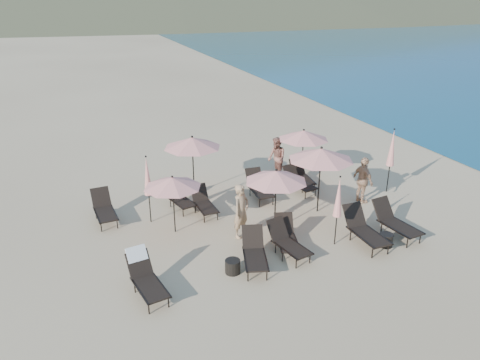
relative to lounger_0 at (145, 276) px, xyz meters
name	(u,v)px	position (x,y,z in m)	size (l,w,h in m)	color
ground	(317,246)	(5.49, 0.51, -0.52)	(800.00, 800.00, 0.00)	#D6BA8C
lounger_0	(145,276)	(0.00, 0.00, 0.00)	(0.92, 1.82, 1.08)	black
lounger_1	(254,252)	(3.22, 0.19, -0.06)	(1.09, 1.80, 0.97)	black
lounger_2	(286,236)	(4.52, 0.74, -0.09)	(1.02, 1.70, 0.92)	black
lounger_3	(287,242)	(4.39, 0.40, -0.08)	(0.93, 1.73, 0.94)	black
lounger_4	(364,229)	(6.98, 0.16, -0.02)	(0.73, 1.86, 1.07)	black
lounger_5	(395,221)	(8.24, 0.27, -0.03)	(0.92, 1.89, 1.04)	black
lounger_6	(104,208)	(-0.58, 4.73, -0.06)	(0.76, 1.74, 0.98)	black
lounger_7	(179,197)	(2.11, 4.79, -0.10)	(0.95, 1.66, 0.90)	black
lounger_8	(204,202)	(2.84, 4.04, -0.10)	(0.65, 1.58, 0.90)	black
lounger_9	(259,187)	(5.22, 4.58, -0.06)	(0.72, 1.74, 0.98)	black
lounger_10	(298,181)	(6.95, 4.58, -0.09)	(0.91, 1.70, 0.92)	black
lounger_11	(301,175)	(7.36, 5.11, -0.08)	(0.77, 1.67, 0.93)	black
umbrella_open_0	(172,182)	(1.52, 3.03, 1.28)	(1.89, 1.89, 2.03)	black
umbrella_open_1	(276,176)	(4.68, 1.94, 1.44)	(2.06, 2.06, 2.22)	black
umbrella_open_2	(321,154)	(6.75, 2.70, 1.68)	(2.32, 2.32, 2.49)	black
umbrella_open_3	(192,143)	(2.99, 5.87, 1.59)	(2.22, 2.22, 2.39)	black
umbrella_open_4	(304,135)	(7.62, 5.58, 1.47)	(2.09, 2.09, 2.25)	black
umbrella_closed_0	(338,197)	(6.08, 0.41, 1.12)	(0.28, 0.28, 2.36)	black
umbrella_closed_1	(392,148)	(10.24, 3.26, 1.31)	(0.31, 0.31, 2.63)	black
umbrella_closed_2	(147,176)	(0.90, 4.04, 1.19)	(0.29, 0.29, 2.45)	black
side_table_0	(233,266)	(2.49, 0.06, -0.31)	(0.44, 0.44, 0.41)	black
side_table_1	(386,240)	(7.52, -0.27, -0.30)	(0.43, 0.43, 0.43)	black
beachgoer_a	(241,211)	(3.49, 1.97, 0.40)	(0.67, 0.44, 1.83)	#A67F5A
beachgoer_b	(277,158)	(6.74, 6.22, 0.37)	(0.86, 0.67, 1.77)	#905A4A
beachgoer_c	(363,180)	(8.70, 2.78, 0.38)	(1.05, 0.44, 1.80)	tan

